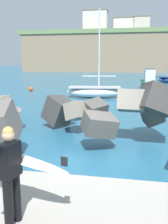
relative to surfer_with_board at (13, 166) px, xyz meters
The scene contains 10 objects.
ground_plane 4.09m from the surfer_with_board, 76.39° to the left, with size 400.00×400.00×0.00m, color #235B7A.
breakwater_jetty 5.38m from the surfer_with_board, 112.50° to the left, with size 32.67×6.36×2.50m.
surfer_with_board is the anchor object (origin of this frame).
boat_near_centre 17.53m from the surfer_with_board, 93.41° to the left, with size 4.96×2.25×7.28m.
boat_near_right 25.27m from the surfer_with_board, 80.86° to the left, with size 1.93×5.27×2.34m.
mooring_buoy_inner 22.81m from the surfer_with_board, 111.61° to the left, with size 0.44×0.44×0.44m.
headland_bluff 85.98m from the surfer_with_board, 82.53° to the left, with size 85.97×32.49×12.28m.
station_building_west 87.81m from the surfer_with_board, 86.64° to the left, with size 5.31×6.16×5.64m.
station_building_central 88.73m from the surfer_with_board, 90.47° to the left, with size 7.41×6.32×5.52m.
station_building_east 80.32m from the surfer_with_board, 96.96° to the left, with size 7.82×4.43×6.62m.
Camera 1 is at (1.03, -7.51, 3.05)m, focal length 39.87 mm.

